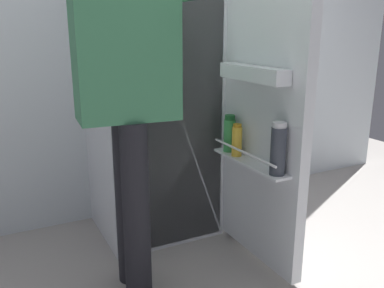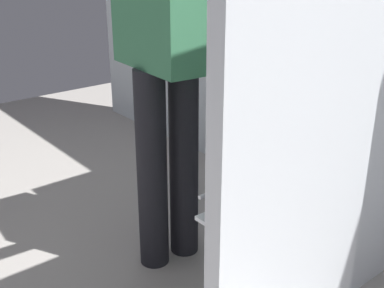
{
  "view_description": "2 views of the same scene",
  "coord_description": "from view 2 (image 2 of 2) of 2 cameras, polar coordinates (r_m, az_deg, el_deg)",
  "views": [
    {
      "loc": [
        -0.86,
        -1.69,
        1.2
      ],
      "look_at": [
        -0.05,
        -0.09,
        0.7
      ],
      "focal_mm": 38.87,
      "sensor_mm": 36.0,
      "label": 1
    },
    {
      "loc": [
        1.13,
        -1.08,
        1.24
      ],
      "look_at": [
        -0.06,
        -0.1,
        0.62
      ],
      "focal_mm": 46.31,
      "sensor_mm": 36.0,
      "label": 2
    }
  ],
  "objects": [
    {
      "name": "refrigerator",
      "position": [
        1.94,
        15.5,
        10.86
      ],
      "size": [
        0.71,
        1.2,
        1.79
      ],
      "color": "silver",
      "rests_on": "ground_plane"
    },
    {
      "name": "person",
      "position": [
        1.81,
        -2.91,
        13.98
      ],
      "size": [
        0.54,
        0.76,
        1.65
      ],
      "color": "black",
      "rests_on": "ground_plane"
    }
  ]
}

